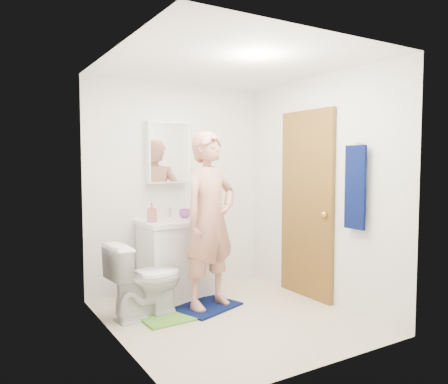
# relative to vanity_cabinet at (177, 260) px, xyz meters

# --- Properties ---
(floor) EXTENTS (2.20, 2.40, 0.02)m
(floor) POSITION_rel_vanity_cabinet_xyz_m (0.15, -0.91, -0.41)
(floor) COLOR beige
(floor) RESTS_ON ground
(ceiling) EXTENTS (2.20, 2.40, 0.02)m
(ceiling) POSITION_rel_vanity_cabinet_xyz_m (0.15, -0.91, 2.01)
(ceiling) COLOR white
(ceiling) RESTS_ON ground
(wall_back) EXTENTS (2.20, 0.02, 2.40)m
(wall_back) POSITION_rel_vanity_cabinet_xyz_m (0.15, 0.30, 0.80)
(wall_back) COLOR silver
(wall_back) RESTS_ON ground
(wall_front) EXTENTS (2.20, 0.02, 2.40)m
(wall_front) POSITION_rel_vanity_cabinet_xyz_m (0.15, -2.12, 0.80)
(wall_front) COLOR silver
(wall_front) RESTS_ON ground
(wall_left) EXTENTS (0.02, 2.40, 2.40)m
(wall_left) POSITION_rel_vanity_cabinet_xyz_m (-0.96, -0.91, 0.80)
(wall_left) COLOR silver
(wall_left) RESTS_ON ground
(wall_right) EXTENTS (0.02, 2.40, 2.40)m
(wall_right) POSITION_rel_vanity_cabinet_xyz_m (1.26, -0.91, 0.80)
(wall_right) COLOR silver
(wall_right) RESTS_ON ground
(vanity_cabinet) EXTENTS (0.75, 0.55, 0.80)m
(vanity_cabinet) POSITION_rel_vanity_cabinet_xyz_m (0.00, 0.00, 0.00)
(vanity_cabinet) COLOR white
(vanity_cabinet) RESTS_ON floor
(countertop) EXTENTS (0.79, 0.59, 0.05)m
(countertop) POSITION_rel_vanity_cabinet_xyz_m (0.00, 0.00, 0.43)
(countertop) COLOR white
(countertop) RESTS_ON vanity_cabinet
(sink_basin) EXTENTS (0.40, 0.40, 0.03)m
(sink_basin) POSITION_rel_vanity_cabinet_xyz_m (0.00, 0.00, 0.44)
(sink_basin) COLOR white
(sink_basin) RESTS_ON countertop
(faucet) EXTENTS (0.03, 0.03, 0.12)m
(faucet) POSITION_rel_vanity_cabinet_xyz_m (0.00, 0.18, 0.51)
(faucet) COLOR silver
(faucet) RESTS_ON countertop
(medicine_cabinet) EXTENTS (0.50, 0.12, 0.70)m
(medicine_cabinet) POSITION_rel_vanity_cabinet_xyz_m (0.00, 0.22, 1.20)
(medicine_cabinet) COLOR white
(medicine_cabinet) RESTS_ON wall_back
(mirror_panel) EXTENTS (0.46, 0.01, 0.66)m
(mirror_panel) POSITION_rel_vanity_cabinet_xyz_m (0.00, 0.16, 1.20)
(mirror_panel) COLOR white
(mirror_panel) RESTS_ON wall_back
(door) EXTENTS (0.05, 0.80, 2.05)m
(door) POSITION_rel_vanity_cabinet_xyz_m (1.22, -0.76, 0.62)
(door) COLOR brown
(door) RESTS_ON ground
(door_knob) EXTENTS (0.07, 0.07, 0.07)m
(door_knob) POSITION_rel_vanity_cabinet_xyz_m (1.18, -1.08, 0.55)
(door_knob) COLOR gold
(door_knob) RESTS_ON door
(towel) EXTENTS (0.03, 0.24, 0.80)m
(towel) POSITION_rel_vanity_cabinet_xyz_m (1.18, -1.48, 0.85)
(towel) COLOR #071143
(towel) RESTS_ON wall_right
(towel_hook) EXTENTS (0.06, 0.02, 0.02)m
(towel_hook) POSITION_rel_vanity_cabinet_xyz_m (1.22, -1.48, 1.27)
(towel_hook) COLOR silver
(towel_hook) RESTS_ON wall_right
(toilet) EXTENTS (0.76, 0.48, 0.74)m
(toilet) POSITION_rel_vanity_cabinet_xyz_m (-0.54, -0.47, -0.03)
(toilet) COLOR white
(toilet) RESTS_ON floor
(bath_mat) EXTENTS (0.76, 0.65, 0.02)m
(bath_mat) POSITION_rel_vanity_cabinet_xyz_m (0.08, -0.55, -0.39)
(bath_mat) COLOR #071143
(bath_mat) RESTS_ON floor
(green_rug) EXTENTS (0.47, 0.40, 0.02)m
(green_rug) POSITION_rel_vanity_cabinet_xyz_m (-0.41, -0.65, -0.39)
(green_rug) COLOR #589E34
(green_rug) RESTS_ON floor
(soap_dispenser) EXTENTS (0.11, 0.12, 0.21)m
(soap_dispenser) POSITION_rel_vanity_cabinet_xyz_m (-0.30, -0.02, 0.55)
(soap_dispenser) COLOR #B35354
(soap_dispenser) RESTS_ON countertop
(toothbrush_cup) EXTENTS (0.14, 0.14, 0.10)m
(toothbrush_cup) POSITION_rel_vanity_cabinet_xyz_m (0.14, 0.08, 0.50)
(toothbrush_cup) COLOR #8A4291
(toothbrush_cup) RESTS_ON countertop
(man) EXTENTS (0.73, 0.57, 1.78)m
(man) POSITION_rel_vanity_cabinet_xyz_m (0.11, -0.57, 0.51)
(man) COLOR tan
(man) RESTS_ON bath_mat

